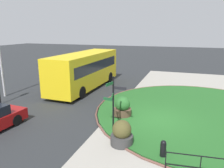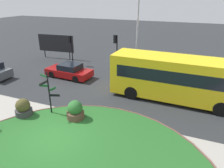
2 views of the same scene
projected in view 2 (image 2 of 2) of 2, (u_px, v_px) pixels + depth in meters
The scene contains 11 objects.
ground at pixel (55, 139), 11.43m from camera, with size 120.00×120.00×0.00m, color #282B2D.
sidewalk_paving at pixel (36, 157), 10.12m from camera, with size 32.00×8.94×0.02m, color #9E998E.
signpost_directional at pixel (49, 90), 13.23m from camera, with size 1.26×1.30×2.94m.
bus_yellow at pixel (177, 78), 15.10m from camera, with size 9.59×2.89×3.23m.
car_far_lane at pixel (69, 71), 19.90m from camera, with size 4.49×2.17×1.33m.
traffic_light_near at pixel (71, 44), 22.89m from camera, with size 0.49×0.31×3.25m.
traffic_light_far at pixel (116, 46), 20.24m from camera, with size 0.48×0.31×3.78m.
lamppost_tall at pixel (137, 29), 20.04m from camera, with size 0.32×0.32×8.01m.
billboard_left at pixel (56, 44), 25.58m from camera, with size 4.70×0.60×2.90m.
planter_near_signpost at pixel (23, 109), 13.39m from camera, with size 1.06×1.06×1.23m.
planter_kerbside at pixel (75, 111), 13.03m from camera, with size 1.09×1.09×1.29m.
Camera 2 is at (6.41, -7.51, 7.19)m, focal length 33.63 mm.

